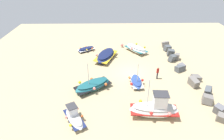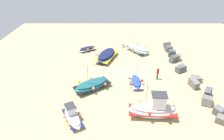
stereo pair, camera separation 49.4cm
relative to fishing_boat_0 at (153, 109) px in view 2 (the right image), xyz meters
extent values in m
plane|color=tan|center=(-8.40, -1.41, -0.85)|extent=(48.99, 48.99, 0.00)
ellipsoid|color=white|center=(0.00, -0.07, -0.25)|extent=(2.03, 4.97, 1.25)
cube|color=maroon|center=(0.00, -0.07, -0.19)|extent=(2.05, 4.78, 0.14)
ellipsoid|color=beige|center=(0.00, -0.07, 0.26)|extent=(1.76, 4.38, 0.23)
cube|color=white|center=(0.03, 0.40, 1.06)|extent=(1.14, 1.33, 1.41)
cube|color=#333338|center=(0.03, 0.40, 1.79)|extent=(1.32, 1.55, 0.06)
cylinder|color=#B7B7BC|center=(-0.05, -0.81, 1.85)|extent=(0.08, 0.08, 2.98)
sphere|color=yellow|center=(-1.06, -1.28, 0.11)|extent=(0.33, 0.33, 0.33)
sphere|color=red|center=(0.94, -0.56, 0.25)|extent=(0.33, 0.33, 0.33)
sphere|color=yellow|center=(-0.95, 0.42, 0.08)|extent=(0.33, 0.33, 0.33)
sphere|color=#EA7F75|center=(1.05, 1.15, 0.22)|extent=(0.33, 0.33, 0.33)
ellipsoid|color=navy|center=(-13.02, -4.95, -0.34)|extent=(5.63, 3.87, 1.17)
cube|color=gold|center=(-13.02, -4.95, -0.28)|extent=(5.44, 3.81, 0.23)
ellipsoid|color=#151E45|center=(-13.02, -4.95, 0.10)|extent=(4.93, 3.36, 0.29)
sphere|color=yellow|center=(-13.44, -3.53, -0.04)|extent=(0.34, 0.34, 0.34)
sphere|color=#EA7F75|center=(-12.59, -6.38, 0.05)|extent=(0.34, 0.34, 0.34)
ellipsoid|color=navy|center=(-16.15, -8.33, -0.54)|extent=(2.65, 3.15, 0.68)
cube|color=white|center=(-16.15, -8.33, -0.51)|extent=(2.59, 3.06, 0.12)
ellipsoid|color=#151E45|center=(-16.15, -8.33, -0.28)|extent=(2.31, 2.76, 0.16)
sphere|color=orange|center=(-16.03, -7.29, -0.29)|extent=(0.29, 0.29, 0.29)
sphere|color=orange|center=(-16.85, -8.49, -0.37)|extent=(0.29, 0.29, 0.29)
sphere|color=yellow|center=(-15.44, -8.17, -0.28)|extent=(0.29, 0.29, 0.29)
sphere|color=orange|center=(-16.26, -9.36, -0.37)|extent=(0.29, 0.29, 0.29)
ellipsoid|color=#1E6670|center=(-4.75, -6.47, -0.38)|extent=(4.07, 4.79, 1.01)
cube|color=black|center=(-4.75, -6.47, -0.33)|extent=(3.99, 4.66, 0.15)
ellipsoid|color=#1A565F|center=(-4.75, -6.47, 0.01)|extent=(3.56, 4.20, 0.22)
cylinder|color=#B7B7BC|center=(-4.46, -6.90, 1.46)|extent=(0.08, 0.08, 2.74)
sphere|color=yellow|center=(-4.90, -8.03, 0.03)|extent=(0.34, 0.34, 0.34)
sphere|color=#EA7F75|center=(-3.70, -6.23, -0.07)|extent=(0.34, 0.34, 0.34)
sphere|color=orange|center=(-5.81, -6.70, -0.07)|extent=(0.34, 0.34, 0.34)
sphere|color=orange|center=(-4.61, -4.90, -0.09)|extent=(0.34, 0.34, 0.34)
ellipsoid|color=white|center=(0.68, -7.92, -0.51)|extent=(3.56, 2.68, 0.69)
cube|color=navy|center=(0.68, -7.92, -0.47)|extent=(3.46, 2.65, 0.07)
ellipsoid|color=beige|center=(0.68, -7.92, -0.22)|extent=(3.13, 2.36, 0.12)
cube|color=silver|center=(0.33, -8.11, 0.26)|extent=(1.22, 1.16, 0.85)
cube|color=#333338|center=(0.33, -8.11, 0.72)|extent=(1.41, 1.34, 0.06)
sphere|color=yellow|center=(1.80, -8.08, -0.27)|extent=(0.28, 0.28, 0.28)
sphere|color=orange|center=(0.60, -7.17, -0.28)|extent=(0.28, 0.28, 0.28)
sphere|color=#EA7F75|center=(0.75, -8.66, -0.26)|extent=(0.28, 0.28, 0.28)
sphere|color=#EA7F75|center=(-0.44, -7.76, -0.23)|extent=(0.28, 0.28, 0.28)
ellipsoid|color=white|center=(-15.68, 0.16, -0.36)|extent=(4.55, 3.97, 1.10)
cube|color=#1E6670|center=(-15.68, 0.16, -0.31)|extent=(4.41, 3.88, 0.21)
ellipsoid|color=beige|center=(-15.68, 0.16, 0.05)|extent=(3.98, 3.45, 0.27)
sphere|color=yellow|center=(-17.08, 0.40, 0.02)|extent=(0.33, 0.33, 0.33)
sphere|color=#EA7F75|center=(-15.09, -0.66, -0.02)|extent=(0.33, 0.33, 0.33)
sphere|color=yellow|center=(-15.44, 1.56, 0.06)|extent=(0.33, 0.33, 0.33)
ellipsoid|color=#2D4C9E|center=(-5.67, -1.08, -0.51)|extent=(3.24, 1.43, 0.72)
cube|color=white|center=(-5.67, -1.08, -0.48)|extent=(3.11, 1.44, 0.11)
ellipsoid|color=navy|center=(-5.67, -1.08, -0.23)|extent=(2.85, 1.24, 0.15)
cylinder|color=#B7B7BC|center=(-5.28, -1.06, 1.02)|extent=(0.08, 0.08, 2.39)
sphere|color=red|center=(-4.89, -1.80, -0.26)|extent=(0.35, 0.35, 0.35)
sphere|color=red|center=(-5.71, -0.32, -0.27)|extent=(0.35, 0.35, 0.35)
sphere|color=orange|center=(-6.37, -1.87, -0.29)|extent=(0.35, 0.35, 0.35)
cylinder|color=#2D2D38|center=(-6.89, 1.79, -0.40)|extent=(0.14, 0.14, 0.90)
cylinder|color=#2D2D38|center=(-7.02, 1.88, -0.40)|extent=(0.14, 0.14, 0.90)
cylinder|color=maroon|center=(-6.96, 1.83, 0.35)|extent=(0.32, 0.32, 0.60)
sphere|color=tan|center=(-6.96, 1.83, 0.76)|extent=(0.22, 0.22, 0.22)
cube|color=slate|center=(-17.56, 5.69, -0.33)|extent=(0.99, 1.33, 1.30)
cube|color=#4C5156|center=(-15.97, 5.61, -0.37)|extent=(1.19, 1.35, 1.16)
cube|color=#4C5156|center=(-14.01, 5.61, -0.33)|extent=(1.06, 1.23, 1.21)
cube|color=slate|center=(-12.56, 6.23, -0.36)|extent=(1.16, 0.98, 0.99)
cube|color=#4C5156|center=(-12.06, 5.39, -0.36)|extent=(1.44, 1.70, 1.29)
cube|color=slate|center=(-9.39, 5.87, -0.44)|extent=(1.19, 1.17, 1.01)
cube|color=#4C5156|center=(-8.85, 5.40, -0.44)|extent=(1.38, 1.46, 0.93)
cube|color=slate|center=(-6.37, 6.75, -0.49)|extent=(1.22, 1.36, 0.91)
cube|color=slate|center=(-5.15, 5.95, -0.33)|extent=(1.67, 1.14, 1.30)
cube|color=#4C5156|center=(-3.25, 6.92, -0.37)|extent=(1.32, 1.34, 1.24)
cube|color=slate|center=(-1.90, 6.23, -0.43)|extent=(1.55, 1.47, 1.08)
cube|color=slate|center=(-0.08, 6.57, -0.35)|extent=(1.25, 1.18, 1.17)
cube|color=slate|center=(1.06, 6.39, -0.42)|extent=(1.29, 1.28, 1.06)
cylinder|color=#3F3F42|center=(-17.79, -2.10, -0.78)|extent=(0.08, 0.08, 0.14)
sphere|color=#EA7F75|center=(-17.79, -2.10, -0.45)|extent=(0.53, 0.53, 0.53)
camera|label=1|loc=(14.90, -4.57, 12.85)|focal=31.36mm
camera|label=2|loc=(14.91, -4.07, 12.85)|focal=31.36mm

